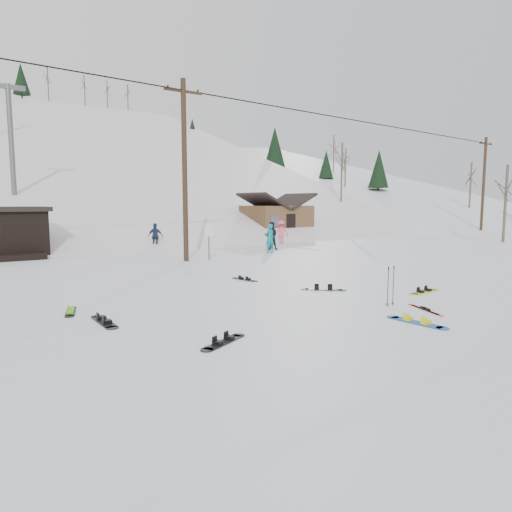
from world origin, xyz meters
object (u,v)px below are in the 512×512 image
utility_pole (185,168)px  hero_skis (425,309)px  cabin (276,220)px  hero_snowboard (417,322)px

utility_pole → hero_skis: 14.32m
utility_pole → hero_skis: size_ratio=6.08×
cabin → hero_snowboard: (-13.38, -24.25, -1.45)m
utility_pole → hero_snowboard: utility_pole is taller
hero_skis → hero_snowboard: bearing=-132.1°
hero_snowboard → utility_pole: bearing=-7.4°
cabin → hero_snowboard: bearing=-118.9°
utility_pole → hero_skis: bearing=-85.9°
hero_snowboard → hero_skis: size_ratio=1.12×
utility_pole → hero_skis: (0.96, -13.51, -4.66)m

